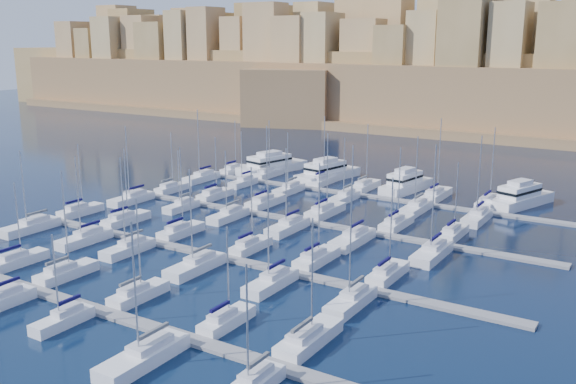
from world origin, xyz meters
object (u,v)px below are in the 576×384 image
Objects in this scene: motor_yacht_a at (271,165)px; motor_yacht_d at (520,197)px; motor_yacht_c at (406,183)px; sailboat_2 at (66,273)px; sailboat_4 at (226,320)px; motor_yacht_b at (327,172)px.

motor_yacht_a is 1.17× the size of motor_yacht_d.
motor_yacht_d is at bearing 1.24° from motor_yacht_c.
sailboat_2 is 81.19m from motor_yacht_d.
sailboat_2 reaches higher than sailboat_4.
sailboat_2 is 1.26× the size of sailboat_4.
motor_yacht_d is (22.48, 0.48, 0.00)m from motor_yacht_c.
sailboat_2 is 0.77× the size of motor_yacht_a.
motor_yacht_a is at bearing 178.70° from motor_yacht_d.
sailboat_4 reaches higher than motor_yacht_c.
motor_yacht_b is at bearing -1.92° from motor_yacht_a.
sailboat_4 is 0.77× the size of motor_yacht_c.
motor_yacht_c and motor_yacht_d have the same top height.
motor_yacht_a is at bearing 101.83° from sailboat_2.
motor_yacht_c is at bearing 96.04° from sailboat_4.
motor_yacht_b is at bearing 176.19° from motor_yacht_c.
motor_yacht_b is 1.10× the size of motor_yacht_d.
motor_yacht_b and motor_yacht_d have the same top height.
motor_yacht_a is 56.51m from motor_yacht_d.
motor_yacht_b is (0.20, 70.47, 0.98)m from sailboat_2.
sailboat_2 is at bearing -78.17° from motor_yacht_a.
motor_yacht_b is (-26.33, 70.93, 1.02)m from sailboat_4.
motor_yacht_c is 22.48m from motor_yacht_d.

